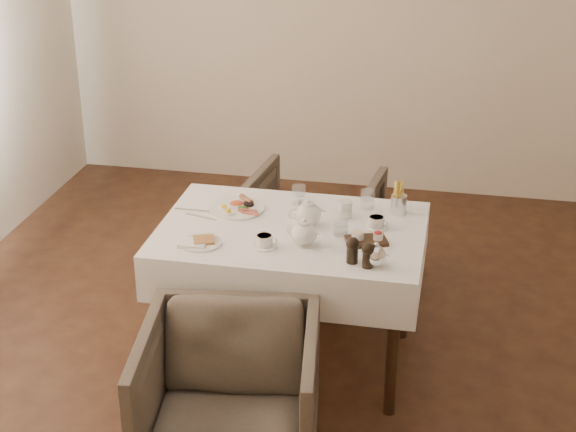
# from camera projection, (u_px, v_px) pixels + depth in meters

# --- Properties ---
(table) EXTENTS (1.28, 0.88, 0.75)m
(table) POSITION_uv_depth(u_px,v_px,m) (291.00, 250.00, 4.30)
(table) COLOR black
(table) RESTS_ON ground
(armchair_near) EXTENTS (0.82, 0.84, 0.68)m
(armchair_near) POSITION_uv_depth(u_px,v_px,m) (229.00, 400.00, 3.69)
(armchair_near) COLOR #4D4239
(armchair_near) RESTS_ON ground
(armchair_far) EXTENTS (0.81, 0.83, 0.68)m
(armchair_far) POSITION_uv_depth(u_px,v_px,m) (312.00, 231.00, 5.17)
(armchair_far) COLOR #4D4239
(armchair_far) RESTS_ON ground
(breakfast_plate) EXTENTS (0.28, 0.28, 0.04)m
(breakfast_plate) POSITION_uv_depth(u_px,v_px,m) (237.00, 207.00, 4.45)
(breakfast_plate) COLOR white
(breakfast_plate) RESTS_ON table
(side_plate) EXTENTS (0.19, 0.19, 0.02)m
(side_plate) POSITION_uv_depth(u_px,v_px,m) (199.00, 242.00, 4.09)
(side_plate) COLOR white
(side_plate) RESTS_ON table
(teapot_centre) EXTENTS (0.21, 0.19, 0.14)m
(teapot_centre) POSITION_uv_depth(u_px,v_px,m) (308.00, 212.00, 4.25)
(teapot_centre) COLOR white
(teapot_centre) RESTS_ON table
(teapot_front) EXTENTS (0.20, 0.17, 0.14)m
(teapot_front) POSITION_uv_depth(u_px,v_px,m) (304.00, 231.00, 4.06)
(teapot_front) COLOR white
(teapot_front) RESTS_ON table
(creamer) EXTENTS (0.09, 0.09, 0.08)m
(creamer) POSITION_uv_depth(u_px,v_px,m) (345.00, 209.00, 4.35)
(creamer) COLOR white
(creamer) RESTS_ON table
(teacup_near) EXTENTS (0.12, 0.12, 0.06)m
(teacup_near) POSITION_uv_depth(u_px,v_px,m) (264.00, 242.00, 4.06)
(teacup_near) COLOR white
(teacup_near) RESTS_ON table
(teacup_far) EXTENTS (0.12, 0.12, 0.06)m
(teacup_far) POSITION_uv_depth(u_px,v_px,m) (376.00, 223.00, 4.24)
(teacup_far) COLOR white
(teacup_far) RESTS_ON table
(glass_left) EXTENTS (0.09, 0.09, 0.10)m
(glass_left) POSITION_uv_depth(u_px,v_px,m) (299.00, 195.00, 4.49)
(glass_left) COLOR silver
(glass_left) RESTS_ON table
(glass_mid) EXTENTS (0.09, 0.09, 0.10)m
(glass_mid) POSITION_uv_depth(u_px,v_px,m) (341.00, 225.00, 4.17)
(glass_mid) COLOR silver
(glass_mid) RESTS_ON table
(glass_right) EXTENTS (0.09, 0.09, 0.10)m
(glass_right) POSITION_uv_depth(u_px,v_px,m) (368.00, 199.00, 4.44)
(glass_right) COLOR silver
(glass_right) RESTS_ON table
(condiment_board) EXTENTS (0.22, 0.18, 0.05)m
(condiment_board) POSITION_uv_depth(u_px,v_px,m) (366.00, 239.00, 4.11)
(condiment_board) COLOR black
(condiment_board) RESTS_ON table
(pepper_mill_left) EXTENTS (0.07, 0.07, 0.12)m
(pepper_mill_left) POSITION_uv_depth(u_px,v_px,m) (352.00, 250.00, 3.91)
(pepper_mill_left) COLOR black
(pepper_mill_left) RESTS_ON table
(pepper_mill_right) EXTENTS (0.07, 0.07, 0.12)m
(pepper_mill_right) POSITION_uv_depth(u_px,v_px,m) (368.00, 255.00, 3.87)
(pepper_mill_right) COLOR black
(pepper_mill_right) RESTS_ON table
(silver_pot) EXTENTS (0.11, 0.09, 0.12)m
(silver_pot) POSITION_uv_depth(u_px,v_px,m) (376.00, 254.00, 3.87)
(silver_pot) COLOR white
(silver_pot) RESTS_ON table
(fries_cup) EXTENTS (0.08, 0.08, 0.17)m
(fries_cup) POSITION_uv_depth(u_px,v_px,m) (399.00, 199.00, 4.38)
(fries_cup) COLOR silver
(fries_cup) RESTS_ON table
(cutlery_fork) EXTENTS (0.20, 0.02, 0.00)m
(cutlery_fork) POSITION_uv_depth(u_px,v_px,m) (194.00, 210.00, 4.44)
(cutlery_fork) COLOR silver
(cutlery_fork) RESTS_ON table
(cutlery_knife) EXTENTS (0.17, 0.06, 0.00)m
(cutlery_knife) POSITION_uv_depth(u_px,v_px,m) (201.00, 217.00, 4.36)
(cutlery_knife) COLOR silver
(cutlery_knife) RESTS_ON table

